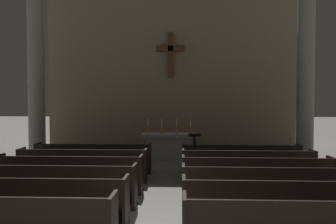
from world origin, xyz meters
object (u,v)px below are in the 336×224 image
(candlestick_outer_left, at_px, (148,129))
(candlestick_inner_left, at_px, (162,129))
(pew_left_row_3, at_px, (52,185))
(pew_right_row_3, at_px, (269,188))
(candlestick_outer_right, at_px, (191,129))
(altar, at_px, (169,145))
(candlestick_inner_right, at_px, (177,129))
(pew_left_row_6, at_px, (93,158))
(pew_right_row_2, at_px, (286,204))
(column_right_second, at_px, (306,71))
(lectern, at_px, (194,150))
(pew_left_row_2, at_px, (28,201))
(pew_right_row_6, at_px, (240,159))
(column_left_second, at_px, (36,72))
(pew_right_row_5, at_px, (248,166))
(pew_left_row_5, at_px, (83,165))
(pew_left_row_4, at_px, (69,174))

(candlestick_outer_left, height_order, candlestick_inner_left, same)
(pew_left_row_3, relative_size, pew_right_row_3, 1.00)
(candlestick_outer_right, bearing_deg, altar, -180.00)
(candlestick_outer_left, bearing_deg, candlestick_inner_right, 0.00)
(pew_left_row_6, distance_m, pew_right_row_2, 6.46)
(column_right_second, xyz_separation_m, lectern, (-4.12, -0.55, -2.85))
(candlestick_inner_right, bearing_deg, candlestick_inner_left, 180.00)
(pew_left_row_2, relative_size, pew_right_row_3, 1.00)
(pew_right_row_6, bearing_deg, pew_left_row_2, -136.83)
(column_right_second, bearing_deg, altar, 172.75)
(column_right_second, distance_m, candlestick_outer_right, 4.82)
(candlestick_inner_right, xyz_separation_m, lectern, (0.66, -1.20, -0.64))
(pew_right_row_2, bearing_deg, pew_right_row_6, 90.00)
(lectern, bearing_deg, pew_left_row_6, -157.18)
(lectern, bearing_deg, pew_right_row_6, -45.02)
(pew_right_row_6, bearing_deg, column_left_second, 165.31)
(pew_right_row_2, distance_m, pew_right_row_5, 3.31)
(candlestick_inner_left, xyz_separation_m, candlestick_inner_right, (0.60, 0.00, 0.00))
(candlestick_inner_left, bearing_deg, pew_left_row_3, -109.18)
(pew_left_row_5, distance_m, pew_right_row_5, 4.71)
(pew_right_row_5, xyz_separation_m, candlestick_inner_right, (-2.05, 3.70, 0.71))
(pew_right_row_2, bearing_deg, candlestick_inner_left, 110.74)
(altar, xyz_separation_m, candlestick_outer_right, (0.85, 0.00, 0.65))
(pew_left_row_2, bearing_deg, pew_right_row_5, 35.12)
(pew_right_row_2, xyz_separation_m, candlestick_inner_right, (-2.05, 7.01, 0.71))
(altar, relative_size, candlestick_outer_right, 3.88)
(pew_right_row_3, relative_size, candlestick_outer_right, 6.54)
(pew_right_row_6, bearing_deg, column_right_second, 35.56)
(pew_right_row_6, distance_m, column_left_second, 8.22)
(pew_left_row_6, bearing_deg, pew_left_row_5, -90.00)
(lectern, bearing_deg, candlestick_inner_right, 118.84)
(candlestick_inner_left, bearing_deg, lectern, -43.59)
(pew_right_row_2, bearing_deg, lectern, 103.49)
(pew_left_row_5, xyz_separation_m, pew_right_row_3, (4.71, -2.21, 0.00))
(pew_left_row_5, distance_m, lectern, 4.15)
(column_right_second, xyz_separation_m, candlestick_inner_left, (-5.38, 0.65, -2.21))
(pew_left_row_4, height_order, altar, altar)
(pew_right_row_2, height_order, candlestick_outer_right, candlestick_outer_right)
(pew_left_row_6, xyz_separation_m, pew_right_row_6, (4.71, 0.00, 0.00))
(candlestick_inner_left, bearing_deg, candlestick_inner_right, 0.00)
(pew_right_row_3, bearing_deg, pew_left_row_5, 154.87)
(pew_right_row_6, bearing_deg, candlestick_inner_right, 128.37)
(pew_left_row_2, relative_size, pew_left_row_6, 1.00)
(pew_left_row_3, relative_size, pew_right_row_2, 1.00)
(pew_right_row_6, relative_size, lectern, 3.21)
(column_right_second, height_order, candlestick_inner_right, column_right_second)
(pew_right_row_5, bearing_deg, candlestick_inner_left, 125.66)
(pew_left_row_4, bearing_deg, pew_right_row_6, 25.13)
(candlestick_inner_right, relative_size, candlestick_outer_right, 1.00)
(pew_left_row_5, bearing_deg, candlestick_inner_right, 54.34)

